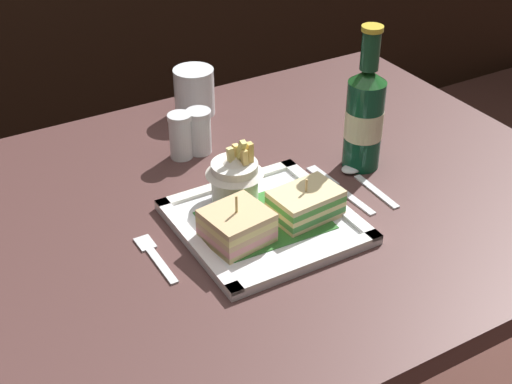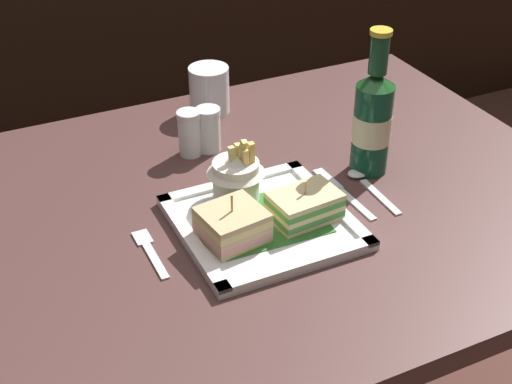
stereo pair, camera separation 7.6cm
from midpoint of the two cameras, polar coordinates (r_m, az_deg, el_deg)
dining_table at (r=1.25m, az=1.25°, el=-6.64°), size 1.11×0.82×0.73m
square_plate at (r=1.10m, az=2.52°, el=-2.49°), size 0.25×0.25×0.02m
sandwich_half_left at (r=1.05m, az=0.19°, el=-2.67°), size 0.10×0.09×0.08m
sandwich_half_right at (r=1.10m, az=5.82°, el=-1.16°), size 0.11×0.08×0.07m
fries_cup at (r=1.12m, az=0.35°, el=1.44°), size 0.09×0.09×0.11m
beer_bottle at (r=1.22m, az=10.92°, el=5.63°), size 0.06×0.06×0.25m
water_glass at (r=1.42m, az=-2.17°, el=7.83°), size 0.08×0.08×0.09m
fork at (r=1.06m, az=-6.38°, el=-4.65°), size 0.02×0.12×0.00m
knife at (r=1.20m, az=8.52°, el=0.07°), size 0.02×0.17×0.00m
spoon at (r=1.22m, az=10.27°, el=0.92°), size 0.03×0.14×0.01m
salt_shaker at (r=1.27m, az=-3.57°, el=4.42°), size 0.04×0.04×0.08m
pepper_shaker at (r=1.28m, az=-2.08°, el=4.73°), size 0.04×0.04×0.08m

